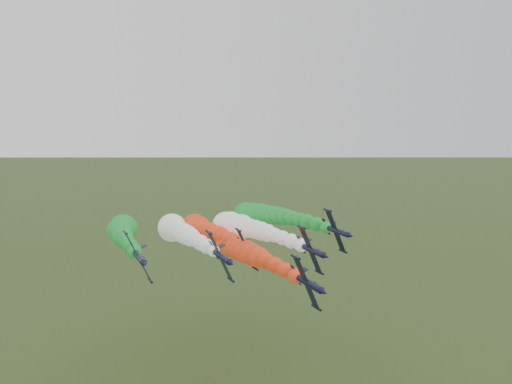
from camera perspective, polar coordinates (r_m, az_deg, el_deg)
jet_lead at (r=128.66m, az=-3.53°, el=-5.95°), size 15.47×77.55×17.98m
jet_inner_left at (r=136.61m, az=-9.27°, el=-4.20°), size 14.94×77.02×17.45m
jet_inner_right at (r=138.85m, az=-2.44°, el=-3.90°), size 15.26×77.34×17.77m
jet_outer_left at (r=136.97m, az=-15.01°, el=-4.15°), size 14.72×76.79×17.22m
jet_outer_right at (r=148.96m, az=0.10°, el=-2.64°), size 15.45×77.53×17.96m
jet_trail at (r=156.33m, az=-6.58°, el=-4.09°), size 15.58×77.65×18.08m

